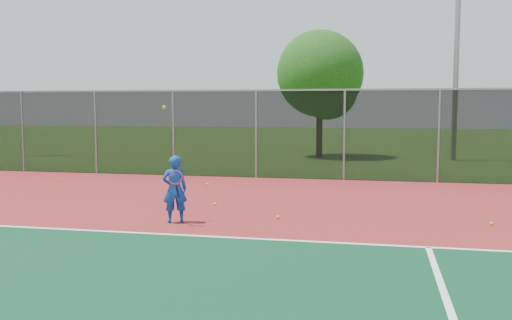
# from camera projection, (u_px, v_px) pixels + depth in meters

# --- Properties ---
(ground) EXTENTS (120.00, 120.00, 0.00)m
(ground) POSITION_uv_depth(u_px,v_px,m) (287.00, 297.00, 7.37)
(ground) COLOR #305A19
(ground) RESTS_ON ground
(court_apron) EXTENTS (30.00, 20.00, 0.02)m
(court_apron) POSITION_uv_depth(u_px,v_px,m) (306.00, 257.00, 9.31)
(court_apron) COLOR maroon
(court_apron) RESTS_ON ground
(fence_back) EXTENTS (30.00, 0.06, 3.03)m
(fence_back) POSITION_uv_depth(u_px,v_px,m) (344.00, 134.00, 18.90)
(fence_back) COLOR black
(fence_back) RESTS_ON court_apron
(tennis_player) EXTENTS (0.62, 0.68, 2.47)m
(tennis_player) POSITION_uv_depth(u_px,v_px,m) (175.00, 189.00, 11.97)
(tennis_player) COLOR #113EA5
(tennis_player) RESTS_ON court_apron
(practice_ball_1) EXTENTS (0.07, 0.07, 0.07)m
(practice_ball_1) POSITION_uv_depth(u_px,v_px,m) (207.00, 184.00, 17.73)
(practice_ball_1) COLOR #C1E91B
(practice_ball_1) RESTS_ON court_apron
(practice_ball_2) EXTENTS (0.07, 0.07, 0.07)m
(practice_ball_2) POSITION_uv_depth(u_px,v_px,m) (59.00, 180.00, 18.72)
(practice_ball_2) COLOR #C1E91B
(practice_ball_2) RESTS_ON court_apron
(practice_ball_4) EXTENTS (0.07, 0.07, 0.07)m
(practice_ball_4) POSITION_uv_depth(u_px,v_px,m) (215.00, 204.00, 14.11)
(practice_ball_4) COLOR #C1E91B
(practice_ball_4) RESTS_ON court_apron
(practice_ball_6) EXTENTS (0.07, 0.07, 0.07)m
(practice_ball_6) POSITION_uv_depth(u_px,v_px,m) (278.00, 217.00, 12.45)
(practice_ball_6) COLOR #C1E91B
(practice_ball_6) RESTS_ON court_apron
(practice_ball_7) EXTENTS (0.07, 0.07, 0.07)m
(practice_ball_7) POSITION_uv_depth(u_px,v_px,m) (492.00, 224.00, 11.76)
(practice_ball_7) COLOR #C1E91B
(practice_ball_7) RESTS_ON court_apron
(tree_back_left) EXTENTS (4.19, 4.19, 6.15)m
(tree_back_left) POSITION_uv_depth(u_px,v_px,m) (322.00, 78.00, 27.43)
(tree_back_left) COLOR #342413
(tree_back_left) RESTS_ON ground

